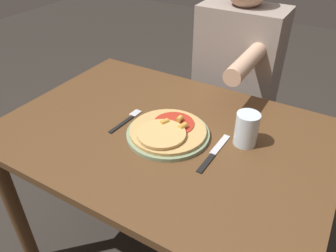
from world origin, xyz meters
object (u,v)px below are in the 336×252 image
(drinking_glass, at_px, (246,129))
(person_diner, at_px, (236,76))
(fork, at_px, (128,120))
(knife, at_px, (213,153))
(pizza, at_px, (167,131))
(plate, at_px, (168,134))
(dining_table, at_px, (165,155))

(drinking_glass, height_order, person_diner, person_diner)
(fork, bearing_deg, knife, -2.79)
(pizza, xyz_separation_m, person_diner, (0.02, 0.64, -0.06))
(plate, bearing_deg, knife, -4.06)
(knife, bearing_deg, pizza, 178.04)
(knife, bearing_deg, person_diner, 104.20)
(fork, relative_size, drinking_glass, 1.51)
(dining_table, distance_m, plate, 0.12)
(person_diner, bearing_deg, dining_table, -93.93)
(person_diner, bearing_deg, fork, -107.60)
(plate, relative_size, pizza, 1.09)
(plate, xyz_separation_m, knife, (0.18, -0.01, -0.00))
(dining_table, height_order, fork, fork)
(dining_table, relative_size, knife, 5.29)
(plate, relative_size, drinking_glass, 2.51)
(pizza, distance_m, person_diner, 0.64)
(plate, distance_m, knife, 0.18)
(plate, height_order, fork, plate)
(plate, height_order, person_diner, person_diner)
(plate, xyz_separation_m, pizza, (0.00, -0.01, 0.02))
(drinking_glass, bearing_deg, knife, -121.63)
(pizza, xyz_separation_m, knife, (0.18, -0.01, -0.02))
(dining_table, distance_m, pizza, 0.14)
(fork, distance_m, knife, 0.36)
(fork, height_order, knife, same)
(plate, bearing_deg, pizza, -87.74)
(knife, xyz_separation_m, drinking_glass, (0.07, 0.11, 0.06))
(dining_table, height_order, knife, knife)
(dining_table, bearing_deg, plate, -32.45)
(plate, bearing_deg, dining_table, 147.55)
(dining_table, xyz_separation_m, drinking_glass, (0.27, 0.08, 0.17))
(dining_table, relative_size, pizza, 4.34)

